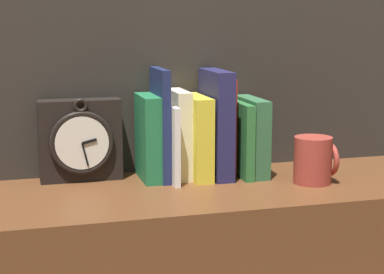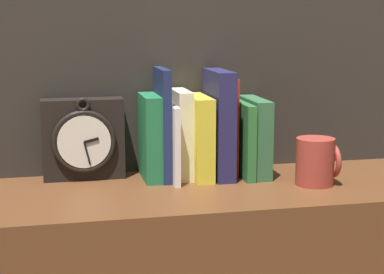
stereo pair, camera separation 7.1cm
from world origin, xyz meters
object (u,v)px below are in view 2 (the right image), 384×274
object	(u,v)px
book_slot3_cream	(180,134)
book_slot2_white	(171,142)
book_slot7_green	(242,139)
book_slot8_green	(255,137)
book_slot4_yellow	(199,137)
clock	(83,139)
book_slot0_green	(150,137)
book_slot1_navy	(162,124)
book_slot6_red	(230,126)
mug	(316,161)
book_slot5_navy	(219,124)

from	to	relation	value
book_slot3_cream	book_slot2_white	bearing A→B (deg)	-143.43
book_slot3_cream	book_slot7_green	world-z (taller)	book_slot3_cream
book_slot8_green	book_slot4_yellow	bearing A→B (deg)	179.10
book_slot3_cream	clock	bearing A→B (deg)	172.65
book_slot0_green	book_slot1_navy	distance (m)	0.04
book_slot6_red	book_slot4_yellow	bearing A→B (deg)	-166.37
book_slot3_cream	mug	bearing A→B (deg)	-26.15
book_slot7_green	book_slot2_white	bearing A→B (deg)	-179.89
book_slot2_white	book_slot3_cream	bearing A→B (deg)	36.57
book_slot3_cream	book_slot5_navy	size ratio (longest dim) A/B	0.82
book_slot4_yellow	book_slot8_green	world-z (taller)	book_slot4_yellow
book_slot3_cream	book_slot7_green	xyz separation A→B (m)	(0.14, -0.02, -0.01)
clock	book_slot7_green	world-z (taller)	clock
clock	book_slot1_navy	distance (m)	0.18
book_slot3_cream	book_slot4_yellow	world-z (taller)	book_slot3_cream
book_slot6_red	book_slot1_navy	bearing A→B (deg)	-176.04
book_slot1_navy	book_slot3_cream	distance (m)	0.05
book_slot0_green	mug	size ratio (longest dim) A/B	1.85
book_slot4_yellow	book_slot8_green	xyz separation A→B (m)	(0.13, -0.00, -0.00)
book_slot5_navy	book_slot8_green	world-z (taller)	book_slot5_navy
book_slot7_green	book_slot0_green	bearing A→B (deg)	176.04
book_slot4_yellow	book_slot7_green	bearing A→B (deg)	-2.50
book_slot6_red	book_slot0_green	bearing A→B (deg)	-177.27
book_slot6_red	book_slot8_green	distance (m)	0.06
book_slot4_yellow	book_slot5_navy	distance (m)	0.05
book_slot6_red	mug	xyz separation A→B (m)	(0.16, -0.14, -0.06)
book_slot0_green	book_slot3_cream	size ratio (longest dim) A/B	0.96
book_slot1_navy	mug	xyz separation A→B (m)	(0.32, -0.13, -0.07)
book_slot0_green	book_slot5_navy	size ratio (longest dim) A/B	0.78
book_slot7_green	book_slot8_green	size ratio (longest dim) A/B	0.96
clock	book_slot6_red	distance (m)	0.34
book_slot0_green	book_slot4_yellow	distance (m)	0.11
book_slot3_cream	book_slot4_yellow	size ratio (longest dim) A/B	1.07
book_slot0_green	book_slot7_green	size ratio (longest dim) A/B	1.12
book_slot4_yellow	book_slot5_navy	world-z (taller)	book_slot5_navy
book_slot3_cream	mug	world-z (taller)	book_slot3_cream
clock	book_slot4_yellow	xyz separation A→B (m)	(0.26, -0.04, 0.00)
book_slot1_navy	book_slot6_red	distance (m)	0.16
clock	book_slot2_white	size ratio (longest dim) A/B	1.10
book_slot1_navy	book_slot5_navy	bearing A→B (deg)	-4.20
book_slot0_green	book_slot1_navy	size ratio (longest dim) A/B	0.76
book_slot2_white	book_slot1_navy	bearing A→B (deg)	142.77
book_slot7_green	book_slot8_green	world-z (taller)	book_slot8_green
book_slot5_navy	book_slot6_red	xyz separation A→B (m)	(0.03, 0.02, -0.01)
book_slot5_navy	book_slot6_red	world-z (taller)	book_slot5_navy
book_slot0_green	mug	distance (m)	0.37
book_slot2_white	book_slot3_cream	size ratio (longest dim) A/B	0.86
book_slot8_green	mug	world-z (taller)	book_slot8_green
book_slot3_cream	book_slot6_red	xyz separation A→B (m)	(0.12, 0.01, 0.01)
book_slot0_green	mug	bearing A→B (deg)	-20.89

